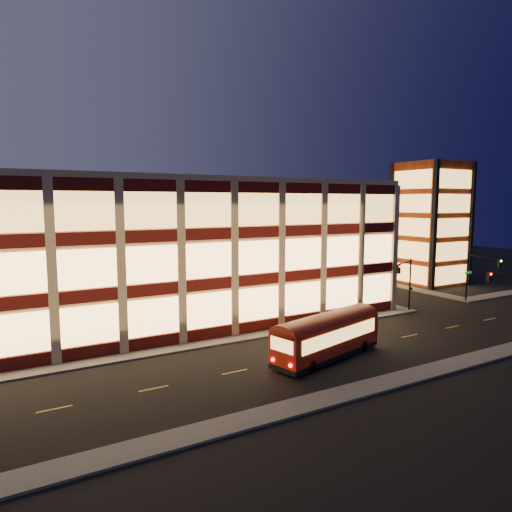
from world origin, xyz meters
TOP-DOWN VIEW (x-y plane):
  - ground at (0.00, 0.00)m, footprint 200.00×200.00m
  - sidewalk_office_south at (-3.00, 1.00)m, footprint 54.00×2.00m
  - sidewalk_office_east at (23.00, 17.00)m, footprint 2.00×30.00m
  - sidewalk_tower_south at (40.00, 1.00)m, footprint 14.00×2.00m
  - sidewalk_tower_west at (34.00, 17.00)m, footprint 2.00×30.00m
  - sidewalk_near at (0.00, -13.00)m, footprint 100.00×2.00m
  - office_building at (-2.91, 16.91)m, footprint 50.45×30.45m
  - stair_tower at (39.95, 11.95)m, footprint 8.60×8.60m
  - traffic_signal_far at (22.21, 0.24)m, footprint 3.79×1.87m
  - traffic_signal_right at (33.50, -0.62)m, footprint 1.20×4.37m
  - trolley_bus at (5.66, -6.92)m, footprint 10.81×5.14m

SIDE VIEW (x-z plane):
  - ground at x=0.00m, z-range 0.00..0.00m
  - sidewalk_office_south at x=-3.00m, z-range 0.00..0.15m
  - sidewalk_office_east at x=23.00m, z-range 0.00..0.15m
  - sidewalk_tower_south at x=40.00m, z-range 0.00..0.15m
  - sidewalk_tower_west at x=34.00m, z-range 0.00..0.15m
  - sidewalk_near at x=0.00m, z-range 0.00..0.15m
  - trolley_bus at x=5.66m, z-range 0.19..3.74m
  - traffic_signal_right at x=33.50m, z-range 1.10..7.10m
  - traffic_signal_far at x=22.21m, z-range 1.11..7.11m
  - office_building at x=-2.91m, z-range 0.00..14.50m
  - stair_tower at x=39.95m, z-range -0.01..17.99m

